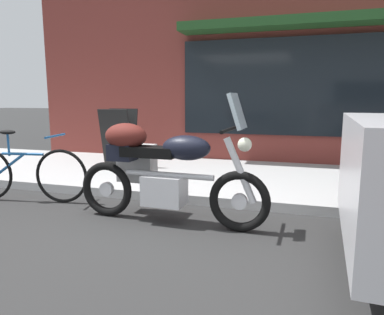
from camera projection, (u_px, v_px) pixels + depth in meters
The scene contains 4 objects.
ground_plane at pixel (126, 236), 3.51m from camera, with size 80.00×80.00×0.00m, color #2D2D2D.
touring_motorcycle at pixel (159, 167), 3.85m from camera, with size 2.17×0.71×1.39m.
parked_bicycle at pixel (24, 173), 4.64m from camera, with size 1.72×0.48×0.94m.
sandwich_board_sign at pixel (119, 139), 6.21m from camera, with size 0.55×0.43×1.04m.
Camera 1 is at (1.59, -3.00, 1.34)m, focal length 33.29 mm.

